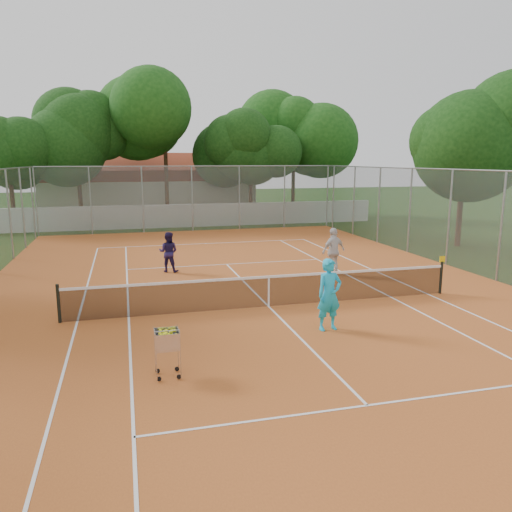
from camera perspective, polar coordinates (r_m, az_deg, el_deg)
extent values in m
plane|color=#16330E|center=(15.18, 1.45, -5.87)|extent=(120.00, 120.00, 0.00)
cube|color=#BA5C24|center=(15.18, 1.45, -5.83)|extent=(18.00, 34.00, 0.02)
cube|color=white|center=(15.17, 1.45, -5.79)|extent=(10.98, 23.78, 0.01)
cube|color=black|center=(15.04, 1.46, -4.01)|extent=(11.88, 0.10, 0.98)
cube|color=slate|center=(14.73, 1.49, 1.60)|extent=(18.00, 34.00, 4.00)
cube|color=silver|center=(33.40, -7.71, 4.60)|extent=(26.00, 0.30, 1.50)
cube|color=beige|center=(43.05, -12.12, 7.81)|extent=(16.40, 9.00, 4.40)
cube|color=black|center=(36.18, -8.50, 11.81)|extent=(29.00, 19.00, 10.00)
imported|color=#1AB2E0|center=(13.07, 8.37, -4.39)|extent=(0.74, 0.54, 1.88)
imported|color=#1F1643|center=(19.93, -9.98, 0.45)|extent=(0.94, 0.85, 1.59)
imported|color=silver|center=(19.41, 8.85, 0.55)|extent=(1.15, 0.74, 1.82)
cube|color=silver|center=(10.47, -10.09, -10.71)|extent=(0.63, 0.63, 1.08)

